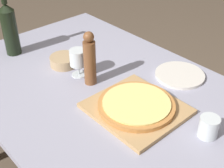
{
  "coord_description": "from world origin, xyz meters",
  "views": [
    {
      "loc": [
        -0.73,
        -0.81,
        1.56
      ],
      "look_at": [
        -0.01,
        -0.01,
        0.82
      ],
      "focal_mm": 50.0,
      "sensor_mm": 36.0,
      "label": 1
    }
  ],
  "objects_px": {
    "pepper_mill": "(90,60)",
    "small_bowl": "(64,61)",
    "wine_bottle": "(10,28)",
    "wine_glass": "(78,58)",
    "pizza": "(136,104)"
  },
  "relations": [
    {
      "from": "wine_bottle",
      "to": "pepper_mill",
      "type": "xyz_separation_m",
      "value": [
        0.13,
        -0.49,
        -0.02
      ]
    },
    {
      "from": "small_bowl",
      "to": "wine_bottle",
      "type": "bearing_deg",
      "value": 114.59
    },
    {
      "from": "wine_bottle",
      "to": "small_bowl",
      "type": "bearing_deg",
      "value": -65.41
    },
    {
      "from": "wine_bottle",
      "to": "pepper_mill",
      "type": "relative_size",
      "value": 1.38
    },
    {
      "from": "pizza",
      "to": "pepper_mill",
      "type": "height_order",
      "value": "pepper_mill"
    },
    {
      "from": "wine_glass",
      "to": "small_bowl",
      "type": "xyz_separation_m",
      "value": [
        0.0,
        0.12,
        -0.07
      ]
    },
    {
      "from": "pepper_mill",
      "to": "small_bowl",
      "type": "distance_m",
      "value": 0.23
    },
    {
      "from": "pepper_mill",
      "to": "small_bowl",
      "type": "xyz_separation_m",
      "value": [
        -0.0,
        0.21,
        -0.1
      ]
    },
    {
      "from": "wine_bottle",
      "to": "wine_glass",
      "type": "relative_size",
      "value": 2.62
    },
    {
      "from": "wine_glass",
      "to": "wine_bottle",
      "type": "bearing_deg",
      "value": 107.46
    },
    {
      "from": "wine_bottle",
      "to": "wine_glass",
      "type": "distance_m",
      "value": 0.42
    },
    {
      "from": "pepper_mill",
      "to": "pizza",
      "type": "bearing_deg",
      "value": -87.61
    },
    {
      "from": "pepper_mill",
      "to": "wine_bottle",
      "type": "bearing_deg",
      "value": 104.59
    },
    {
      "from": "wine_glass",
      "to": "small_bowl",
      "type": "distance_m",
      "value": 0.14
    },
    {
      "from": "small_bowl",
      "to": "wine_glass",
      "type": "bearing_deg",
      "value": -90.36
    }
  ]
}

